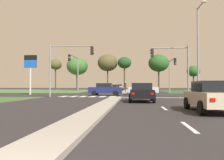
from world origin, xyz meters
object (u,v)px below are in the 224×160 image
at_px(car_red_sixth, 116,88).
at_px(traffic_signal_far_left, 75,67).
at_px(car_white_fourth, 119,87).
at_px(traffic_signal_near_right, 174,62).
at_px(treeline_fifth, 159,63).
at_px(car_beige_seventh, 212,96).
at_px(car_silver_second, 143,89).
at_px(traffic_signal_far_right, 172,69).
at_px(car_black_third, 142,92).
at_px(fuel_price_totem, 30,66).
at_px(treeline_near, 56,65).
at_px(treeline_fourth, 124,63).
at_px(traffic_signal_near_left, 66,60).
at_px(street_lamp_second, 199,47).
at_px(car_navy_fifth, 105,89).
at_px(treeline_third, 108,63).
at_px(treeline_sixth, 193,71).
at_px(pedestrian_at_median, 125,86).
at_px(car_teal_near, 113,88).
at_px(treeline_second, 77,66).

xyz_separation_m(car_red_sixth, traffic_signal_far_left, (-5.35, -14.98, 3.51)).
height_order(car_white_fourth, traffic_signal_near_right, traffic_signal_near_right).
bearing_deg(treeline_fifth, car_beige_seventh, -92.99).
height_order(car_silver_second, traffic_signal_far_right, traffic_signal_far_right).
bearing_deg(car_black_third, fuel_price_totem, 138.90).
height_order(treeline_near, treeline_fourth, treeline_fourth).
relative_size(traffic_signal_near_right, treeline_fourth, 0.63).
bearing_deg(traffic_signal_near_left, car_red_sixth, 82.27).
bearing_deg(street_lamp_second, car_navy_fifth, 148.71).
bearing_deg(treeline_third, fuel_price_totem, -103.51).
distance_m(car_white_fourth, traffic_signal_near_right, 38.67).
bearing_deg(traffic_signal_near_right, treeline_sixth, 73.45).
relative_size(car_navy_fifth, treeline_fifth, 0.46).
relative_size(traffic_signal_near_right, treeline_third, 0.57).
height_order(car_red_sixth, traffic_signal_near_right, traffic_signal_near_right).
height_order(treeline_third, treeline_sixth, treeline_third).
distance_m(car_white_fourth, car_beige_seventh, 52.16).
height_order(car_red_sixth, treeline_third, treeline_third).
relative_size(pedestrian_at_median, treeline_fifth, 0.20).
xyz_separation_m(car_teal_near, traffic_signal_far_left, (-5.33, -8.39, 3.51)).
bearing_deg(pedestrian_at_median, car_white_fourth, -110.13).
bearing_deg(traffic_signal_near_right, car_navy_fifth, 150.16).
bearing_deg(treeline_sixth, treeline_third, -176.77).
bearing_deg(street_lamp_second, treeline_sixth, 76.88).
relative_size(car_black_third, traffic_signal_near_left, 0.71).
xyz_separation_m(traffic_signal_near_right, pedestrian_at_median, (-5.84, 16.34, -2.54)).
bearing_deg(treeline_third, car_teal_near, -80.54).
height_order(car_silver_second, treeline_fourth, treeline_fourth).
relative_size(car_beige_seventh, street_lamp_second, 0.48).
distance_m(car_teal_near, treeline_fifth, 20.20).
distance_m(traffic_signal_far_right, treeline_fourth, 26.47).
distance_m(car_white_fourth, traffic_signal_far_right, 28.44).
bearing_deg(car_beige_seventh, treeline_third, 101.91).
bearing_deg(street_lamp_second, car_black_third, -137.87).
relative_size(car_teal_near, pedestrian_at_median, 2.43).
height_order(car_red_sixth, treeline_sixth, treeline_sixth).
relative_size(car_red_sixth, treeline_fourth, 0.52).
height_order(treeline_fourth, treeline_sixth, treeline_fourth).
xyz_separation_m(traffic_signal_far_left, fuel_price_totem, (-5.25, -4.74, -0.17)).
xyz_separation_m(street_lamp_second, treeline_second, (-21.39, 36.75, 1.25)).
bearing_deg(traffic_signal_far_right, treeline_fourth, 108.32).
relative_size(car_red_sixth, fuel_price_totem, 0.82).
xyz_separation_m(car_beige_seventh, treeline_fifth, (2.59, 49.60, 6.29)).
xyz_separation_m(car_red_sixth, traffic_signal_near_left, (-3.55, -26.16, 3.35)).
bearing_deg(car_silver_second, car_red_sixth, -164.22).
bearing_deg(treeline_fourth, car_beige_seventh, -82.87).
bearing_deg(pedestrian_at_median, fuel_price_totem, 10.10).
bearing_deg(fuel_price_totem, traffic_signal_far_left, 42.05).
xyz_separation_m(treeline_near, treeline_fourth, (18.88, -0.70, 0.28)).
distance_m(car_red_sixth, street_lamp_second, 30.00).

